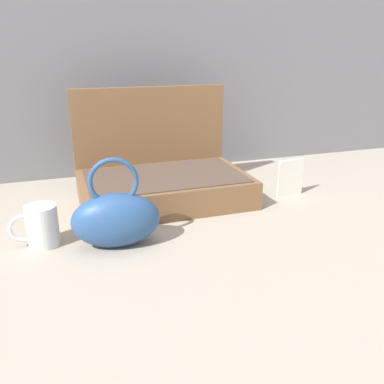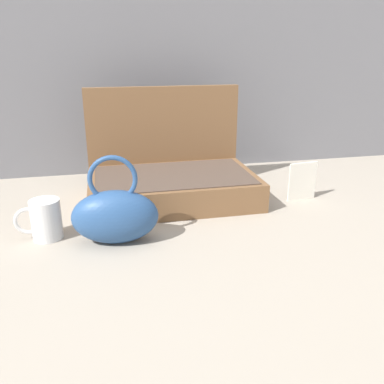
% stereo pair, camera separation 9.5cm
% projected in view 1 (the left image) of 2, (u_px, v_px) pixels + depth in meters
% --- Properties ---
extents(ground_plane, '(6.00, 6.00, 0.00)m').
position_uv_depth(ground_plane, '(192.00, 231.00, 1.01)').
color(ground_plane, '#9E9384').
extents(open_suitcase, '(0.48, 0.32, 0.32)m').
position_uv_depth(open_suitcase, '(161.00, 176.00, 1.21)').
color(open_suitcase, brown).
rests_on(open_suitcase, ground_plane).
extents(teal_pouch_handbag, '(0.21, 0.11, 0.21)m').
position_uv_depth(teal_pouch_handbag, '(116.00, 218.00, 0.92)').
color(teal_pouch_handbag, '#284C7F').
rests_on(teal_pouch_handbag, ground_plane).
extents(coffee_mug, '(0.11, 0.07, 0.10)m').
position_uv_depth(coffee_mug, '(41.00, 226.00, 0.92)').
color(coffee_mug, silver).
rests_on(coffee_mug, ground_plane).
extents(info_card_left, '(0.09, 0.02, 0.11)m').
position_uv_depth(info_card_left, '(290.00, 178.00, 1.23)').
color(info_card_left, white).
rests_on(info_card_left, ground_plane).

